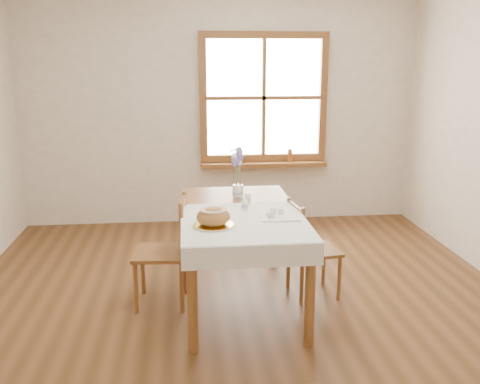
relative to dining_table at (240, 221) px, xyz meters
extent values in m
plane|color=brown|center=(0.00, -0.30, -0.66)|extent=(5.00, 5.00, 0.00)
cube|color=white|center=(0.00, 2.20, 0.64)|extent=(4.50, 0.10, 2.60)
cube|color=white|center=(0.00, -2.80, 0.64)|extent=(4.50, 0.10, 2.60)
cube|color=brown|center=(0.50, 2.16, 1.48)|extent=(1.46, 0.08, 0.08)
cube|color=brown|center=(0.50, 2.16, 0.10)|extent=(1.46, 0.08, 0.08)
cube|color=brown|center=(-0.19, 2.16, 0.79)|extent=(0.08, 0.08, 1.30)
cube|color=brown|center=(1.19, 2.16, 0.79)|extent=(0.08, 0.08, 1.30)
cube|color=brown|center=(0.50, 2.16, 0.79)|extent=(0.04, 0.06, 1.30)
cube|color=brown|center=(0.50, 2.16, 0.79)|extent=(1.30, 0.06, 0.04)
cube|color=white|center=(0.50, 2.19, 0.79)|extent=(1.30, 0.01, 1.30)
cube|color=brown|center=(0.50, 2.10, 0.03)|extent=(1.46, 0.20, 0.05)
cube|color=brown|center=(0.00, 0.00, 0.06)|extent=(0.90, 1.60, 0.05)
cylinder|color=brown|center=(-0.39, -0.74, -0.31)|extent=(0.07, 0.07, 0.70)
cylinder|color=brown|center=(0.39, -0.74, -0.31)|extent=(0.07, 0.07, 0.70)
cylinder|color=brown|center=(-0.39, 0.74, -0.31)|extent=(0.07, 0.07, 0.70)
cylinder|color=brown|center=(0.39, 0.74, -0.31)|extent=(0.07, 0.07, 0.70)
cube|color=white|center=(0.00, -0.30, 0.09)|extent=(0.91, 0.99, 0.01)
cylinder|color=white|center=(-0.23, -0.40, 0.10)|extent=(0.35, 0.35, 0.01)
ellipsoid|color=#B2833F|center=(-0.23, -0.40, 0.17)|extent=(0.24, 0.24, 0.13)
cube|color=white|center=(0.27, -0.24, 0.10)|extent=(0.29, 0.25, 0.01)
cylinder|color=white|center=(0.03, -0.03, 0.14)|extent=(0.06, 0.06, 0.09)
cylinder|color=white|center=(0.07, 0.13, 0.15)|extent=(0.07, 0.07, 0.10)
cylinder|color=white|center=(0.02, 0.41, 0.14)|extent=(0.12, 0.12, 0.10)
imported|color=#2E6E2C|center=(0.19, 2.10, 0.13)|extent=(0.20, 0.22, 0.17)
cylinder|color=#A6551E|center=(0.81, 2.10, 0.13)|extent=(0.07, 0.07, 0.16)
camera|label=1|loc=(-0.41, -3.94, 1.24)|focal=40.00mm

